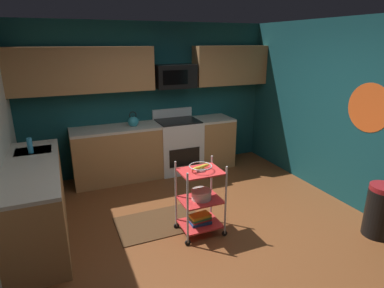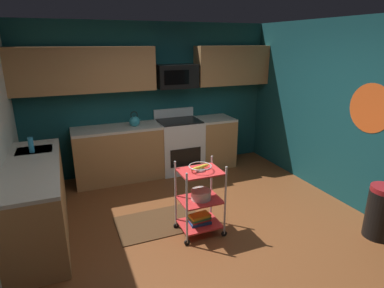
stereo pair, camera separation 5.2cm
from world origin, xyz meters
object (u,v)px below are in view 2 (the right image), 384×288
(rolling_cart, at_px, (200,200))
(book_stack, at_px, (200,219))
(microwave, at_px, (176,76))
(oven_range, at_px, (179,145))
(dish_soap_bottle, at_px, (31,145))
(kettle, at_px, (135,121))
(mixing_bowl_large, at_px, (201,194))
(trash_can, at_px, (381,212))
(fruit_bowl, at_px, (200,167))

(rolling_cart, distance_m, book_stack, 0.27)
(microwave, distance_m, rolling_cart, 2.52)
(oven_range, distance_m, microwave, 1.23)
(microwave, xyz_separation_m, dish_soap_bottle, (-2.31, -0.96, -0.68))
(oven_range, bearing_deg, microwave, 90.26)
(kettle, bearing_deg, microwave, 7.77)
(mixing_bowl_large, height_order, dish_soap_bottle, dish_soap_bottle)
(oven_range, bearing_deg, mixing_bowl_large, -102.83)
(rolling_cart, height_order, mixing_bowl_large, rolling_cart)
(dish_soap_bottle, relative_size, trash_can, 0.30)
(oven_range, relative_size, microwave, 1.57)
(oven_range, bearing_deg, book_stack, -103.19)
(mixing_bowl_large, bearing_deg, oven_range, 77.17)
(fruit_bowl, distance_m, kettle, 2.06)
(fruit_bowl, xyz_separation_m, book_stack, (0.00, 0.00, -0.69))
(mixing_bowl_large, bearing_deg, dish_soap_bottle, 147.47)
(rolling_cart, xyz_separation_m, fruit_bowl, (0.00, 0.00, 0.42))
(rolling_cart, distance_m, trash_can, 2.18)
(trash_can, bearing_deg, oven_range, 117.17)
(rolling_cart, xyz_separation_m, trash_can, (1.98, -0.90, -0.12))
(mixing_bowl_large, relative_size, dish_soap_bottle, 1.26)
(microwave, relative_size, kettle, 2.65)
(rolling_cart, relative_size, book_stack, 3.46)
(rolling_cart, distance_m, mixing_bowl_large, 0.07)
(book_stack, xyz_separation_m, kettle, (-0.32, 2.03, 0.81))
(trash_can, bearing_deg, dish_soap_bottle, 151.42)
(oven_range, bearing_deg, fruit_bowl, -103.19)
(oven_range, xyz_separation_m, dish_soap_bottle, (-2.31, -0.85, 0.54))
(trash_can, bearing_deg, book_stack, 155.59)
(rolling_cart, relative_size, mixing_bowl_large, 3.63)
(mixing_bowl_large, bearing_deg, book_stack, 180.00)
(fruit_bowl, height_order, trash_can, fruit_bowl)
(microwave, xyz_separation_m, rolling_cart, (-0.48, -2.14, -1.25))
(mixing_bowl_large, height_order, book_stack, mixing_bowl_large)
(fruit_bowl, relative_size, book_stack, 1.03)
(oven_range, xyz_separation_m, fruit_bowl, (-0.48, -2.03, 0.40))
(fruit_bowl, bearing_deg, trash_can, -24.41)
(rolling_cart, distance_m, fruit_bowl, 0.42)
(oven_range, relative_size, kettle, 4.17)
(mixing_bowl_large, bearing_deg, trash_can, -24.56)
(mixing_bowl_large, distance_m, book_stack, 0.33)
(dish_soap_bottle, bearing_deg, microwave, 22.46)
(book_stack, relative_size, dish_soap_bottle, 1.32)
(microwave, height_order, kettle, microwave)
(rolling_cart, distance_m, kettle, 2.12)
(oven_range, distance_m, mixing_bowl_large, 2.08)
(rolling_cart, height_order, kettle, kettle)
(microwave, distance_m, fruit_bowl, 2.34)
(fruit_bowl, xyz_separation_m, mixing_bowl_large, (0.01, 0.00, -0.36))
(oven_range, relative_size, mixing_bowl_large, 4.37)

